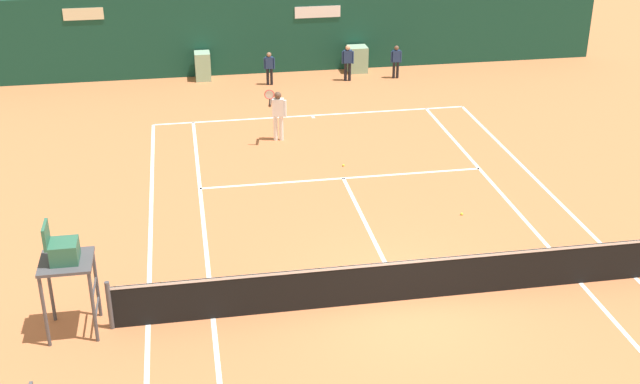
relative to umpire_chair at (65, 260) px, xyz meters
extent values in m
plane|color=#C67042|center=(6.72, -0.06, -1.60)|extent=(80.00, 80.00, 0.00)
cube|color=white|center=(6.72, 11.64, -1.60)|extent=(10.60, 0.10, 0.01)
cube|color=white|center=(1.42, -0.06, -1.60)|extent=(0.10, 23.40, 0.01)
cube|color=white|center=(2.72, -0.06, -1.60)|extent=(0.10, 23.40, 0.01)
cube|color=white|center=(10.72, -0.06, -1.60)|extent=(0.10, 23.40, 0.01)
cube|color=white|center=(12.02, -0.06, -1.60)|extent=(0.10, 23.40, 0.01)
cube|color=white|center=(6.72, 6.34, -1.60)|extent=(8.00, 0.10, 0.01)
cube|color=white|center=(6.72, 3.14, -1.60)|extent=(0.10, 6.40, 0.01)
cube|color=white|center=(6.72, 11.49, -1.60)|extent=(0.10, 0.24, 0.01)
cylinder|color=#4C4C51|center=(0.72, -0.06, -1.07)|extent=(0.10, 0.10, 1.07)
cube|color=black|center=(6.72, -0.06, -1.13)|extent=(12.00, 0.03, 0.95)
cube|color=white|center=(6.72, -0.06, -0.68)|extent=(12.00, 0.04, 0.06)
cube|color=#144233|center=(6.72, 16.94, -0.01)|extent=(25.00, 0.24, 3.18)
cube|color=white|center=(7.80, 16.80, 0.73)|extent=(1.78, 0.02, 0.44)
cube|color=beige|center=(-0.94, 16.80, 0.99)|extent=(1.45, 0.02, 0.44)
cube|color=#8CB793|center=(3.28, 16.39, -1.07)|extent=(0.58, 0.70, 1.07)
cube|color=#8CB793|center=(9.30, 16.39, -1.10)|extent=(0.74, 0.70, 1.02)
cylinder|color=#47474C|center=(0.46, 0.45, -0.84)|extent=(0.07, 0.07, 1.53)
cylinder|color=#47474C|center=(0.46, -0.45, -0.84)|extent=(0.07, 0.07, 1.53)
cylinder|color=#47474C|center=(-0.44, 0.45, -0.84)|extent=(0.07, 0.07, 1.53)
cylinder|color=#47474C|center=(-0.44, -0.45, -0.84)|extent=(0.07, 0.07, 1.53)
cylinder|color=#47474C|center=(0.46, 0.00, -1.14)|extent=(0.04, 0.81, 0.04)
cylinder|color=#47474C|center=(0.46, 0.00, -0.69)|extent=(0.04, 0.81, 0.04)
cube|color=#47474C|center=(0.01, 0.00, -0.04)|extent=(1.00, 1.00, 0.06)
cube|color=#2D664C|center=(0.01, 0.00, 0.19)|extent=(0.52, 0.56, 0.40)
cube|color=#2D664C|center=(-0.28, 0.00, 0.56)|extent=(0.06, 0.56, 0.45)
cylinder|color=white|center=(5.40, 9.57, -1.20)|extent=(0.13, 0.13, 0.80)
cylinder|color=white|center=(5.22, 9.60, -1.20)|extent=(0.13, 0.13, 0.80)
cube|color=white|center=(5.31, 9.58, -0.53)|extent=(0.39, 0.26, 0.56)
sphere|color=brown|center=(5.31, 9.58, -0.14)|extent=(0.22, 0.22, 0.22)
cylinder|color=white|center=(5.53, 9.55, -0.57)|extent=(0.08, 0.08, 0.54)
cylinder|color=brown|center=(5.05, 9.36, -0.30)|extent=(0.18, 0.55, 0.08)
cylinder|color=black|center=(5.00, 9.09, -0.19)|extent=(0.03, 0.03, 0.22)
torus|color=#DB3838|center=(5.00, 9.09, 0.06)|extent=(0.30, 0.08, 0.30)
cylinder|color=silver|center=(5.00, 9.09, 0.06)|extent=(0.26, 0.05, 0.26)
cylinder|color=black|center=(10.65, 15.29, -1.28)|extent=(0.11, 0.11, 0.65)
cylinder|color=black|center=(10.50, 15.30, -1.28)|extent=(0.11, 0.11, 0.65)
cube|color=navy|center=(10.58, 15.30, -0.73)|extent=(0.30, 0.17, 0.45)
sphere|color=brown|center=(10.58, 15.30, -0.42)|extent=(0.18, 0.18, 0.18)
cylinder|color=navy|center=(10.76, 15.29, -0.76)|extent=(0.07, 0.07, 0.44)
cylinder|color=navy|center=(10.40, 15.30, -0.76)|extent=(0.07, 0.07, 0.44)
cylinder|color=black|center=(8.77, 15.29, -1.25)|extent=(0.11, 0.11, 0.70)
cylinder|color=black|center=(8.61, 15.31, -1.25)|extent=(0.11, 0.11, 0.70)
cube|color=navy|center=(8.69, 15.30, -0.66)|extent=(0.33, 0.21, 0.49)
sphere|color=tan|center=(8.69, 15.30, -0.32)|extent=(0.19, 0.19, 0.19)
cylinder|color=navy|center=(8.88, 15.27, -0.70)|extent=(0.07, 0.07, 0.47)
cylinder|color=navy|center=(8.50, 15.32, -0.70)|extent=(0.07, 0.07, 0.47)
cylinder|color=black|center=(5.78, 15.29, -1.29)|extent=(0.10, 0.10, 0.63)
cylinder|color=black|center=(5.63, 15.30, -1.29)|extent=(0.10, 0.10, 0.63)
cube|color=navy|center=(5.70, 15.30, -0.75)|extent=(0.30, 0.19, 0.44)
sphere|color=#8C664C|center=(5.70, 15.30, -0.44)|extent=(0.17, 0.17, 0.17)
cylinder|color=navy|center=(5.88, 15.27, -0.78)|extent=(0.07, 0.07, 0.43)
cylinder|color=navy|center=(5.53, 15.32, -0.78)|extent=(0.07, 0.07, 0.43)
sphere|color=#CCE033|center=(6.89, 7.18, -1.57)|extent=(0.07, 0.07, 0.07)
sphere|color=#CCE033|center=(9.24, 3.56, -1.57)|extent=(0.07, 0.07, 0.07)
camera|label=1|loc=(2.45, -14.25, 7.79)|focal=46.06mm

